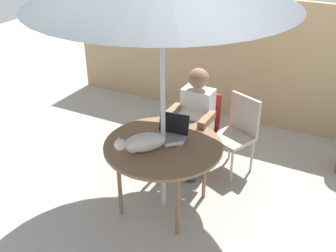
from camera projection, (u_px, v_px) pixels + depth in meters
The scene contains 8 objects.
ground_plane at pixel (164, 205), 4.26m from camera, with size 14.00×14.00×0.00m, color gray.
fence_back at pixel (240, 60), 5.59m from camera, with size 5.25×0.08×1.72m, color tan.
patio_table at pixel (163, 149), 3.93m from camera, with size 1.14×1.14×0.74m.
chair_occupied at pixel (200, 124), 4.71m from camera, with size 0.40×0.40×0.89m.
chair_empty at pixel (238, 128), 4.62m from camera, with size 0.52×0.52×0.89m.
person_seated at pixel (195, 116), 4.50m from camera, with size 0.48×0.48×1.23m.
laptop at pixel (172, 130), 4.02m from camera, with size 0.33×0.29×0.21m.
cat at pixel (142, 143), 3.77m from camera, with size 0.50×0.48×0.17m.
Camera 1 is at (1.58, -2.94, 2.77)m, focal length 44.03 mm.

